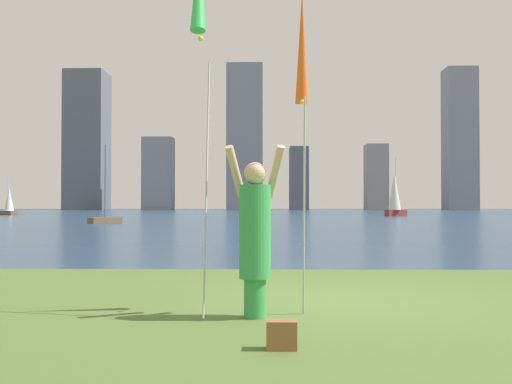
% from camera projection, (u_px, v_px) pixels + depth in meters
% --- Properties ---
extents(ground, '(120.00, 138.00, 0.12)m').
position_uv_depth(ground, '(278.00, 216.00, 58.85)').
color(ground, '#4C662D').
extents(person, '(0.73, 0.54, 1.99)m').
position_uv_depth(person, '(255.00, 232.00, 6.69)').
color(person, green).
rests_on(person, ground).
extents(kite_flag_right, '(0.16, 0.72, 3.95)m').
position_uv_depth(kite_flag_right, '(302.00, 53.00, 7.17)').
color(kite_flag_right, '#B2B2B7').
rests_on(kite_flag_right, ground).
extents(bag, '(0.27, 0.17, 0.26)m').
position_uv_depth(bag, '(282.00, 335.00, 5.22)').
color(bag, brown).
rests_on(bag, ground).
extents(sailboat_1, '(2.20, 1.73, 4.43)m').
position_uv_depth(sailboat_1, '(9.00, 203.00, 62.42)').
color(sailboat_1, brown).
rests_on(sailboat_1, ground).
extents(sailboat_2, '(1.99, 2.08, 5.09)m').
position_uv_depth(sailboat_2, '(105.00, 219.00, 37.61)').
color(sailboat_2, brown).
rests_on(sailboat_2, ground).
extents(sailboat_4, '(2.43, 1.88, 5.82)m').
position_uv_depth(sailboat_4, '(395.00, 194.00, 57.65)').
color(sailboat_4, maroon).
rests_on(sailboat_4, ground).
extents(skyline_tower_0, '(7.44, 7.41, 26.69)m').
position_uv_depth(skyline_tower_0, '(87.00, 141.00, 112.50)').
color(skyline_tower_0, '#565B66').
rests_on(skyline_tower_0, ground).
extents(skyline_tower_1, '(5.53, 4.19, 13.41)m').
position_uv_depth(skyline_tower_1, '(158.00, 174.00, 107.56)').
color(skyline_tower_1, gray).
rests_on(skyline_tower_1, ground).
extents(skyline_tower_2, '(6.62, 5.51, 26.89)m').
position_uv_depth(skyline_tower_2, '(245.00, 138.00, 107.77)').
color(skyline_tower_2, gray).
rests_on(skyline_tower_2, ground).
extents(skyline_tower_3, '(3.44, 6.94, 11.86)m').
position_uv_depth(skyline_tower_3, '(299.00, 179.00, 110.64)').
color(skyline_tower_3, '#565B66').
rests_on(skyline_tower_3, ground).
extents(skyline_tower_4, '(4.01, 4.21, 12.21)m').
position_uv_depth(skyline_tower_4, '(376.00, 177.00, 108.31)').
color(skyline_tower_4, gray).
rests_on(skyline_tower_4, ground).
extents(skyline_tower_5, '(5.71, 5.14, 27.18)m').
position_uv_depth(skyline_tower_5, '(460.00, 139.00, 111.47)').
color(skyline_tower_5, gray).
rests_on(skyline_tower_5, ground).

